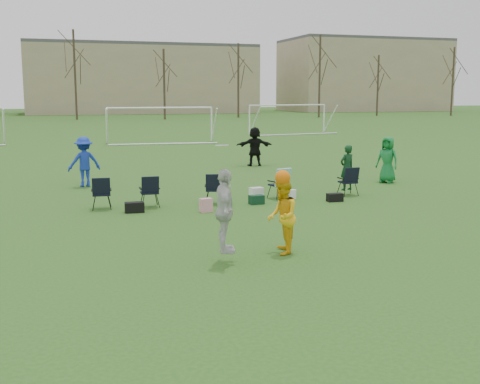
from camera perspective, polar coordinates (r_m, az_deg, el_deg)
name	(u,v)px	position (r m, az deg, el deg)	size (l,w,h in m)	color
ground	(251,286)	(10.95, 1.01, -8.86)	(260.00, 260.00, 0.00)	#27571B
fielder_blue	(84,162)	(22.88, -14.57, 2.79)	(1.19, 0.68, 1.84)	#1631A9
fielder_green_far	(387,160)	(23.84, 13.80, 3.00)	(0.87, 0.56, 1.77)	#147132
fielder_black	(255,146)	(28.55, 1.41, 4.35)	(1.71, 0.54, 1.84)	black
center_contest	(257,213)	(12.51, 1.58, -2.02)	(2.10, 1.37, 2.43)	silver
sideline_setup	(243,185)	(19.14, 0.27, 0.62)	(8.81, 2.28, 1.69)	#0F3719
goal_mid	(160,115)	(42.52, -7.60, 7.28)	(7.40, 0.63, 2.46)	white
goal_right	(288,111)	(51.63, 4.57, 7.69)	(7.35, 1.14, 2.46)	white
tree_line	(78,79)	(79.81, -15.13, 10.26)	(110.28, 3.28, 11.40)	#382B21
building_row	(110,78)	(106.37, -12.23, 10.56)	(126.00, 16.00, 13.00)	tan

